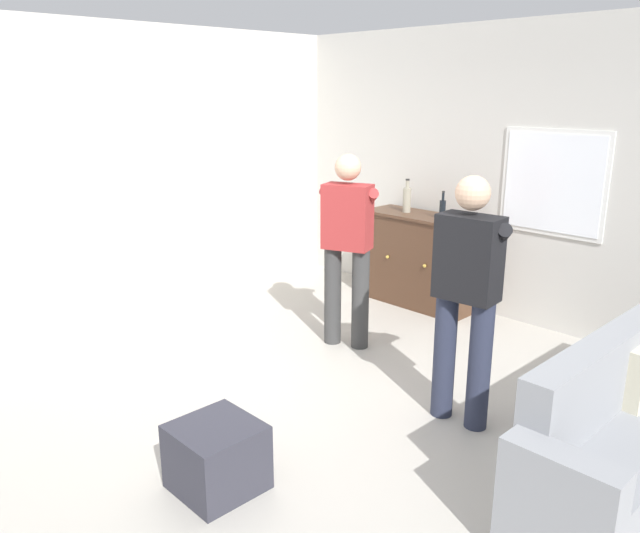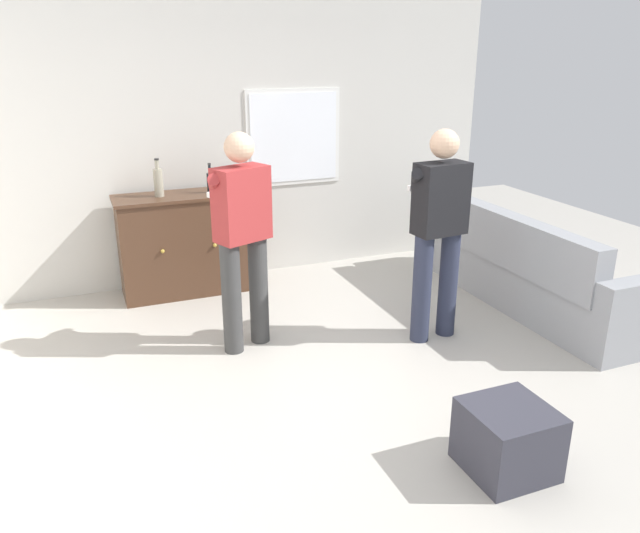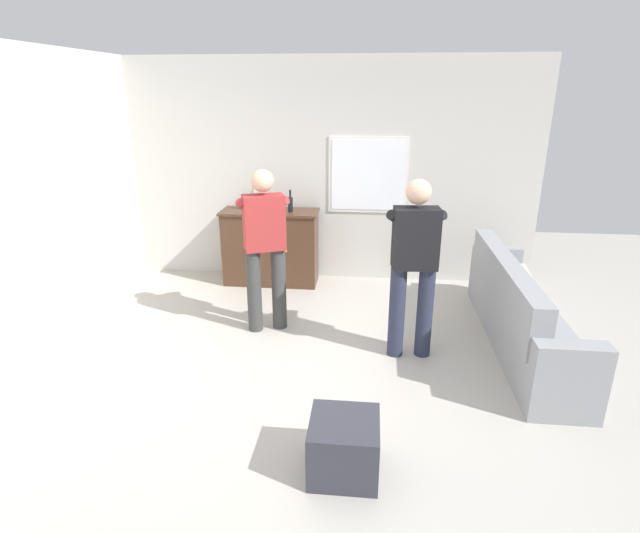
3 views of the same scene
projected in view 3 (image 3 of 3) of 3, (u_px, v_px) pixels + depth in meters
ground at (305, 380)px, 4.36m from camera, size 10.40×10.40×0.00m
wall_back_with_window at (332, 172)px, 6.38m from camera, size 5.20×0.15×2.80m
couch at (518, 313)px, 4.87m from camera, size 0.57×2.59×0.87m
sideboard_cabinet at (271, 247)px, 6.42m from camera, size 1.23×0.49×0.96m
bottle_wine_green at (290, 204)px, 6.17m from camera, size 0.06×0.06×0.28m
bottle_liquor_amber at (254, 200)px, 6.23m from camera, size 0.08×0.08×0.35m
ottoman at (344, 446)px, 3.26m from camera, size 0.45×0.45×0.39m
person_standing_left at (265, 243)px, 5.01m from camera, size 0.52×0.52×1.68m
person_standing_right at (414, 261)px, 4.49m from camera, size 0.56×0.49×1.68m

